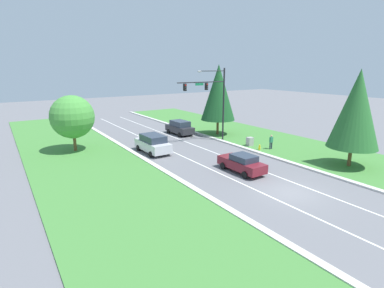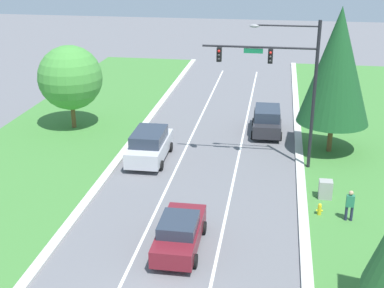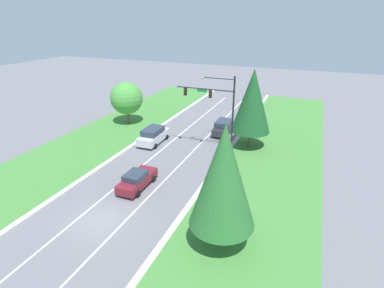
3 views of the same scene
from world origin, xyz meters
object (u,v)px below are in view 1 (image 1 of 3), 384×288
Objects in this scene: silver_suv at (153,143)px; oak_near_left_tree at (72,117)px; traffic_signal_mast at (212,95)px; burgundy_sedan at (242,163)px; pedestrian at (271,141)px; charcoal_suv at (180,127)px; utility_cabinet at (250,142)px; fire_hydrant at (259,148)px; conifer_near_right_tree at (356,109)px; conifer_far_right_tree at (218,93)px.

silver_suv is 0.82× the size of oak_near_left_tree.
oak_near_left_tree is (-15.03, 4.75, -1.99)m from traffic_signal_mast.
traffic_signal_mast reaches higher than burgundy_sedan.
charcoal_suv is at bearing -70.88° from pedestrian.
fire_hydrant is at bearing -101.70° from utility_cabinet.
fire_hydrant is at bearing -32.33° from oak_near_left_tree.
pedestrian is 1.55m from fire_hydrant.
conifer_near_right_tree is (1.56, -8.09, 4.41)m from pedestrian.
burgundy_sedan is 10.62m from silver_suv.
charcoal_suv is at bearing 99.14° from traffic_signal_mast.
burgundy_sedan is 11.24m from conifer_near_right_tree.
charcoal_suv is 10.69m from utility_cabinet.
oak_near_left_tree is (-14.06, -1.25, 2.86)m from charcoal_suv.
utility_cabinet is 0.12× the size of conifer_far_right_tree.
burgundy_sedan is at bearing 155.00° from conifer_near_right_tree.
utility_cabinet reaches higher than fire_hydrant.
conifer_far_right_tree reaches higher than charcoal_suv.
silver_suv is 11.71m from fire_hydrant.
conifer_far_right_tree is at bearing 95.92° from conifer_near_right_tree.
pedestrian is at bearing -61.87° from traffic_signal_mast.
conifer_near_right_tree is at bearing -84.08° from conifer_far_right_tree.
silver_suv is at bearing -140.13° from charcoal_suv.
pedestrian is at bearing -29.03° from silver_suv.
silver_suv reaches higher than charcoal_suv.
charcoal_suv is 21.83m from conifer_near_right_tree.
fire_hydrant is at bearing -15.62° from pedestrian.
conifer_near_right_tree is at bearing -70.88° from fire_hydrant.
fire_hydrant is (-1.38, 0.38, -0.59)m from pedestrian.
oak_near_left_tree is at bearing -176.37° from charcoal_suv.
pedestrian is (0.97, -2.33, 0.40)m from utility_cabinet.
burgundy_sedan is 0.52× the size of conifer_near_right_tree.
traffic_signal_mast is at bearing 121.02° from utility_cabinet.
traffic_signal_mast is 1.94× the size of burgundy_sedan.
silver_suv is 13.08m from pedestrian.
conifer_far_right_tree is (1.13, 8.98, 5.38)m from fire_hydrant.
pedestrian is 0.18× the size of conifer_far_right_tree.
conifer_near_right_tree is (13.08, -14.28, 4.34)m from silver_suv.
utility_cabinet is 8.75m from conifer_far_right_tree.
pedestrian is at bearing 25.39° from burgundy_sedan.
conifer_far_right_tree is at bearing 42.37° from traffic_signal_mast.
conifer_near_right_tree is at bearing -48.32° from silver_suv.
silver_suv reaches higher than burgundy_sedan.
conifer_far_right_tree is (7.52, 13.10, 4.91)m from burgundy_sedan.
utility_cabinet is 2.56m from pedestrian.
traffic_signal_mast is at bearing 66.64° from burgundy_sedan.
charcoal_suv is 2.78× the size of pedestrian.
traffic_signal_mast is at bearing 108.79° from fire_hydrant.
burgundy_sedan is at bearing -147.17° from fire_hydrant.
conifer_near_right_tree is (2.53, -10.43, 4.80)m from utility_cabinet.
pedestrian is (11.53, -6.18, -0.06)m from silver_suv.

